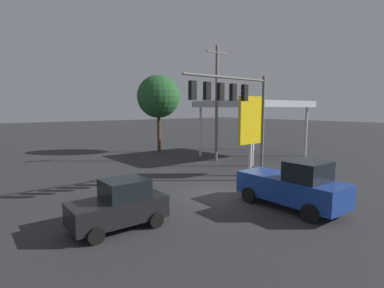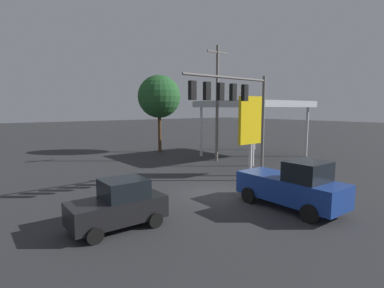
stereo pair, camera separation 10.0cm
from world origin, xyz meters
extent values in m
plane|color=#2D2D30|center=(0.00, 0.00, 0.00)|extent=(200.00, 200.00, 0.00)
cylinder|color=slate|center=(-4.61, -0.34, 3.43)|extent=(0.20, 0.20, 6.86)
cylinder|color=slate|center=(-1.34, -0.34, 6.56)|extent=(6.55, 0.14, 0.14)
cube|color=black|center=(-2.79, -0.34, 5.74)|extent=(0.36, 0.28, 1.00)
sphere|color=#360505|center=(-2.79, -0.52, 6.04)|extent=(0.22, 0.22, 0.22)
sphere|color=#392305|center=(-2.79, -0.52, 5.74)|extent=(0.22, 0.22, 0.22)
sphere|color=#41FF6B|center=(-2.79, -0.52, 5.44)|extent=(0.22, 0.22, 0.22)
cube|color=black|center=(-1.77, -0.34, 5.74)|extent=(0.36, 0.28, 1.00)
sphere|color=#360505|center=(-1.77, -0.52, 6.04)|extent=(0.22, 0.22, 0.22)
sphere|color=#392305|center=(-1.77, -0.52, 5.74)|extent=(0.22, 0.22, 0.22)
sphere|color=#41FF6B|center=(-1.77, -0.52, 5.44)|extent=(0.22, 0.22, 0.22)
cube|color=black|center=(-0.75, -0.34, 5.74)|extent=(0.36, 0.28, 1.00)
sphere|color=#360505|center=(-0.75, -0.52, 6.04)|extent=(0.22, 0.22, 0.22)
sphere|color=#392305|center=(-0.75, -0.52, 5.74)|extent=(0.22, 0.22, 0.22)
sphere|color=#41FF6B|center=(-0.75, -0.52, 5.44)|extent=(0.22, 0.22, 0.22)
cube|color=black|center=(0.28, -0.34, 5.74)|extent=(0.36, 0.28, 1.00)
sphere|color=#360505|center=(0.28, -0.52, 6.04)|extent=(0.22, 0.22, 0.22)
sphere|color=#392305|center=(0.28, -0.52, 5.74)|extent=(0.22, 0.22, 0.22)
sphere|color=#41FF6B|center=(0.28, -0.52, 5.44)|extent=(0.22, 0.22, 0.22)
cube|color=black|center=(1.30, -0.34, 5.74)|extent=(0.36, 0.28, 1.00)
sphere|color=#360505|center=(1.30, -0.52, 6.04)|extent=(0.22, 0.22, 0.22)
sphere|color=#392305|center=(1.30, -0.52, 5.74)|extent=(0.22, 0.22, 0.22)
sphere|color=#41FF6B|center=(1.30, -0.52, 5.44)|extent=(0.22, 0.22, 0.22)
cylinder|color=slate|center=(-7.42, -7.70, 5.15)|extent=(0.26, 0.26, 10.30)
cube|color=slate|center=(-7.42, -7.70, 9.70)|extent=(2.40, 0.14, 0.14)
cube|color=#B2B7BC|center=(-12.12, -7.32, 5.19)|extent=(9.36, 7.83, 0.60)
cube|color=red|center=(-12.12, -11.25, 5.19)|extent=(9.36, 0.06, 0.36)
cylinder|color=silver|center=(-16.20, -10.63, 2.45)|extent=(0.24, 0.24, 4.89)
cylinder|color=silver|center=(-8.05, -10.63, 2.45)|extent=(0.24, 0.24, 4.89)
cylinder|color=silver|center=(-16.20, -4.01, 2.45)|extent=(0.24, 0.24, 4.89)
cylinder|color=silver|center=(-8.05, -4.01, 2.45)|extent=(0.24, 0.24, 4.89)
cylinder|color=silver|center=(-5.09, -1.74, 2.81)|extent=(0.24, 0.24, 5.63)
cube|color=yellow|center=(-5.09, -1.74, 3.96)|extent=(2.36, 0.24, 3.33)
cube|color=black|center=(-5.09, -1.87, 3.96)|extent=(1.65, 0.04, 1.16)
cube|color=navy|center=(-1.25, 4.02, 0.95)|extent=(2.11, 5.24, 1.10)
cube|color=black|center=(-1.23, 4.92, 1.95)|extent=(1.87, 1.64, 0.90)
cylinder|color=black|center=(-2.23, 5.73, 0.40)|extent=(0.24, 0.80, 0.80)
cylinder|color=black|center=(-0.19, 5.69, 0.40)|extent=(0.24, 0.80, 0.80)
cylinder|color=black|center=(-2.30, 2.36, 0.40)|extent=(0.24, 0.80, 0.80)
cylinder|color=black|center=(-0.26, 2.31, 0.40)|extent=(0.24, 0.80, 0.80)
cube|color=black|center=(6.35, 1.16, 0.76)|extent=(3.84, 1.79, 0.90)
cube|color=black|center=(6.05, 1.17, 1.59)|extent=(1.74, 1.60, 0.76)
cylinder|color=black|center=(7.60, 2.00, 0.31)|extent=(0.62, 0.23, 0.62)
cylinder|color=black|center=(7.56, 0.26, 0.31)|extent=(0.62, 0.23, 0.62)
cylinder|color=black|center=(5.13, 2.06, 0.31)|extent=(0.62, 0.23, 0.62)
cylinder|color=black|center=(5.09, 0.32, 0.31)|extent=(0.62, 0.23, 0.62)
cylinder|color=#4C331E|center=(-6.35, -15.69, 2.22)|extent=(0.36, 0.36, 4.44)
sphere|color=#235628|center=(-6.35, -15.69, 6.06)|extent=(4.61, 4.61, 4.61)
camera|label=1|loc=(11.29, 12.04, 4.81)|focal=28.00mm
camera|label=2|loc=(11.21, 12.11, 4.81)|focal=28.00mm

